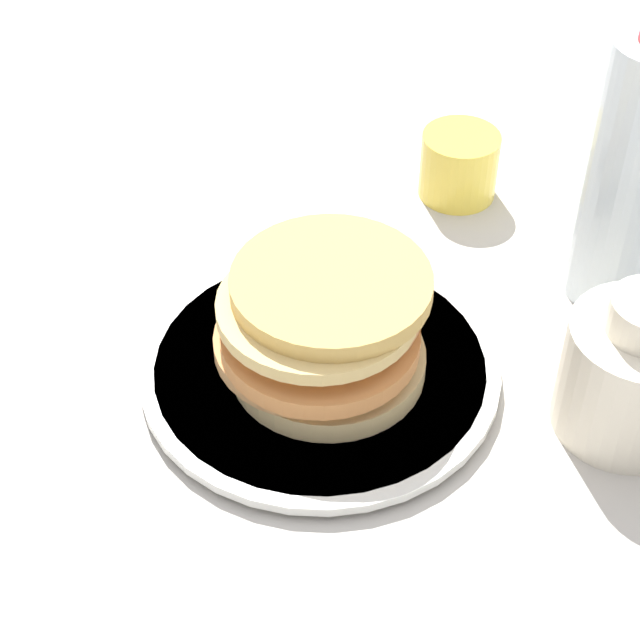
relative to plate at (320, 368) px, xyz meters
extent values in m
plane|color=#BCB7AD|center=(0.01, 0.01, -0.01)|extent=(4.00, 4.00, 0.00)
cylinder|color=silver|center=(0.00, 0.00, 0.00)|extent=(0.23, 0.23, 0.01)
cylinder|color=silver|center=(0.00, 0.00, 0.00)|extent=(0.25, 0.25, 0.01)
cylinder|color=#D4B878|center=(0.00, -0.01, 0.01)|extent=(0.14, 0.14, 0.02)
cylinder|color=tan|center=(0.00, 0.00, 0.03)|extent=(0.14, 0.14, 0.01)
cylinder|color=#D08547|center=(-0.01, -0.01, 0.04)|extent=(0.14, 0.14, 0.01)
cylinder|color=tan|center=(0.00, 0.00, 0.05)|extent=(0.14, 0.14, 0.01)
cylinder|color=#DCBB72|center=(-0.01, 0.00, 0.06)|extent=(0.14, 0.14, 0.01)
cylinder|color=tan|center=(0.01, 0.00, 0.08)|extent=(0.14, 0.14, 0.01)
cylinder|color=yellow|center=(0.24, 0.06, 0.02)|extent=(0.07, 0.07, 0.06)
cylinder|color=beige|center=(0.11, -0.18, 0.04)|extent=(0.10, 0.10, 0.09)
cylinder|color=silver|center=(0.22, -0.10, 0.10)|extent=(0.07, 0.07, 0.21)
camera|label=1|loc=(-0.39, -0.36, 0.54)|focal=60.00mm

